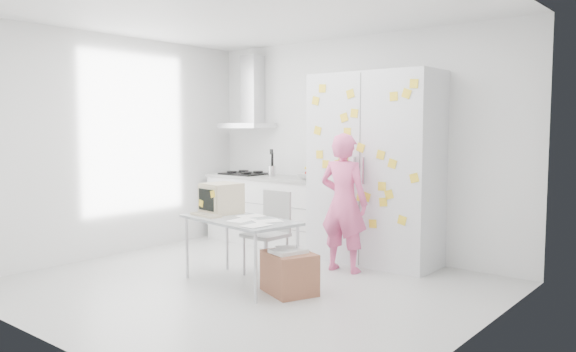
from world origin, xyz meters
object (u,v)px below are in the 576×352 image
Objects in this scene: person at (344,203)px; desk at (227,208)px; cardboard_box at (289,272)px; chair at (270,227)px.

person is 1.28m from desk.
person is 1.14× the size of desk.
person is 2.49× the size of cardboard_box.
desk is at bearing -111.34° from chair.
person is 1.16m from cardboard_box.
chair is at bearing 75.84° from desk.
person reaches higher than chair.
desk is 0.55m from chair.
person reaches higher than cardboard_box.
desk reaches higher than cardboard_box.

